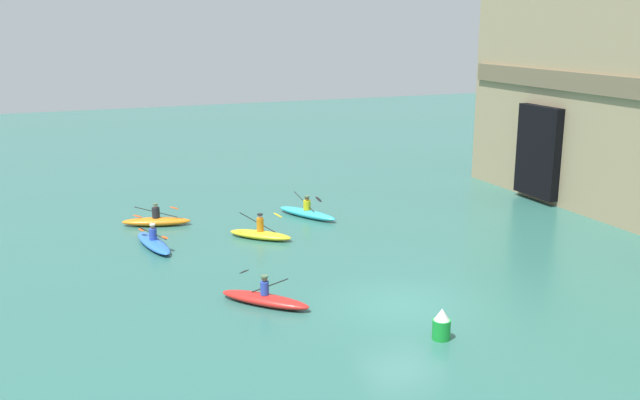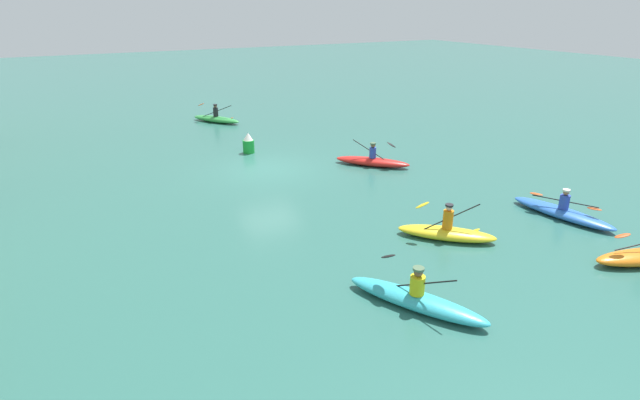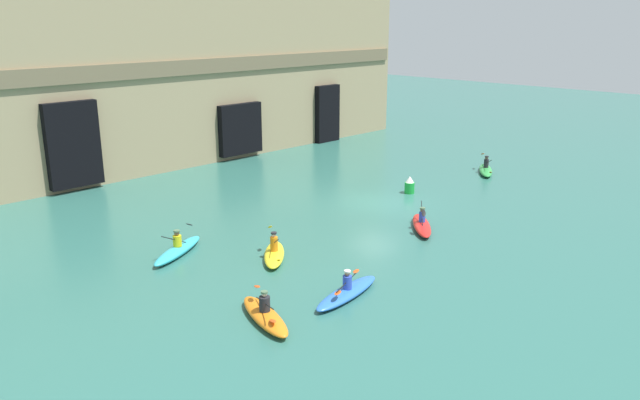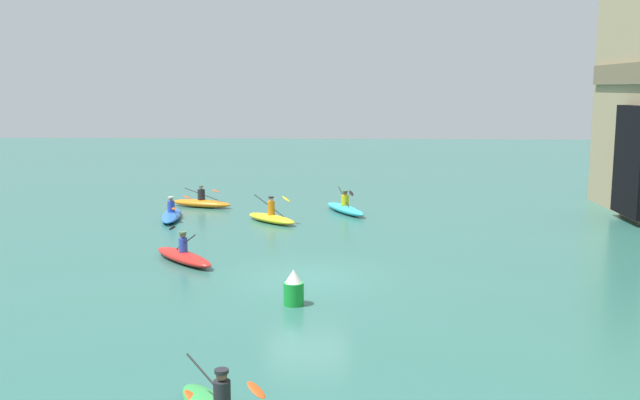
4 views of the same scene
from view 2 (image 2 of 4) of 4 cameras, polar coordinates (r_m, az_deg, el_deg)
name	(u,v)px [view 2 (image 2 of 4)]	position (r m, az deg, el deg)	size (l,w,h in m)	color
ground_plane	(268,169)	(21.88, -5.95, 3.53)	(120.00, 120.00, 0.00)	#2D665B
kayak_cyan	(416,299)	(12.25, 10.93, -11.04)	(3.47, 2.27, 1.18)	#33B2C6
kayak_blue	(562,212)	(18.66, 25.96, -1.24)	(3.62, 1.33, 1.01)	blue
kayak_yellow	(447,232)	(15.77, 14.27, -3.57)	(2.63, 2.68, 1.22)	yellow
kayak_green	(216,119)	(31.18, -11.78, 9.08)	(3.21, 2.49, 1.13)	green
kayak_red	(372,161)	(22.30, 6.00, 4.45)	(2.96, 2.80, 1.16)	red
marker_buoy	(248,144)	(24.33, -8.18, 6.41)	(0.55, 0.55, 0.98)	green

